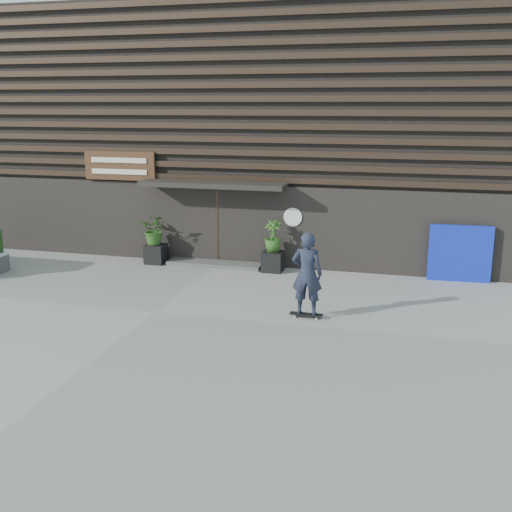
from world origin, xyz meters
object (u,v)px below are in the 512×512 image
(planter_pot_left, at_px, (156,254))
(planter_pot_right, at_px, (273,261))
(blue_tarp, at_px, (460,253))
(skateboarder, at_px, (307,274))

(planter_pot_left, bearing_deg, planter_pot_right, 0.00)
(planter_pot_left, distance_m, blue_tarp, 9.17)
(blue_tarp, bearing_deg, planter_pot_right, -179.50)
(planter_pot_left, bearing_deg, blue_tarp, 1.88)
(planter_pot_left, xyz_separation_m, planter_pot_right, (3.80, 0.00, 0.00))
(skateboarder, bearing_deg, planter_pot_left, 145.16)
(planter_pot_right, height_order, blue_tarp, blue_tarp)
(planter_pot_left, relative_size, blue_tarp, 0.35)
(blue_tarp, bearing_deg, skateboarder, -134.00)
(skateboarder, bearing_deg, planter_pot_right, 114.08)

